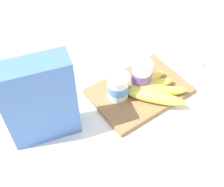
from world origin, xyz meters
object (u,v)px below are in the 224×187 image
banana_bunch (153,90)px  yogurt_cup_back (142,75)px  cereal_box (40,102)px  yogurt_cup_front (118,86)px  spoon (202,69)px  cutting_board (139,91)px

banana_bunch → yogurt_cup_back: bearing=103.5°
cereal_box → yogurt_cup_front: cereal_box is taller
yogurt_cup_front → spoon: size_ratio=0.69×
cutting_board → spoon: size_ratio=2.50×
cereal_box → banana_bunch: size_ratio=1.47×
yogurt_cup_back → spoon: (0.23, -0.05, -0.06)m
cutting_board → spoon: 0.25m
cutting_board → yogurt_cup_front: (-0.07, 0.02, 0.05)m
cereal_box → spoon: 0.57m
banana_bunch → spoon: 0.22m
yogurt_cup_front → cereal_box: bearing=175.7°
yogurt_cup_front → banana_bunch: bearing=-31.6°
cereal_box → cutting_board: bearing=-171.5°
yogurt_cup_back → cereal_box: bearing=174.9°
yogurt_cup_front → banana_bunch: yogurt_cup_front is taller
yogurt_cup_back → banana_bunch: bearing=-76.5°
cereal_box → yogurt_cup_front: size_ratio=3.17×
banana_bunch → yogurt_cup_front: bearing=148.4°
cutting_board → spoon: bearing=-9.4°
cutting_board → cereal_box: (-0.31, 0.04, 0.12)m
cutting_board → cereal_box: 0.33m
cutting_board → yogurt_cup_front: yogurt_cup_front is taller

